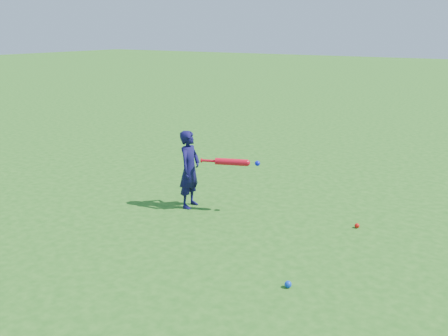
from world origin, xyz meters
name	(u,v)px	position (x,y,z in m)	size (l,w,h in m)	color
ground	(166,197)	(0.00, 0.00, 0.00)	(80.00, 80.00, 0.00)	#1F5E16
child	(190,169)	(0.56, -0.12, 0.56)	(0.41, 0.27, 1.12)	#100D40
ground_ball_red	(357,226)	(2.86, 0.38, 0.03)	(0.06, 0.06, 0.06)	red
ground_ball_blue	(288,284)	(2.78, -1.50, 0.04)	(0.07, 0.07, 0.07)	#0B36C5
bat_swing	(234,162)	(1.18, 0.06, 0.71)	(0.79, 0.35, 0.09)	red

